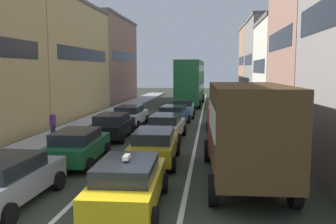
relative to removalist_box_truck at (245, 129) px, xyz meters
The scene contains 19 objects.
sidewalk_left 19.06m from the removalist_box_truck, 123.26° to the left, with size 2.60×64.00×0.14m, color #B1B1B1.
lane_stripe_left 16.87m from the removalist_box_truck, 108.81° to the left, with size 0.16×60.00×0.01m, color silver.
lane_stripe_right 16.10m from the removalist_box_truck, 97.19° to the left, with size 0.16×60.00×0.01m, color silver.
building_row_left 24.27m from the removalist_box_truck, 130.72° to the left, with size 7.20×43.90×10.67m.
building_row_right 18.44m from the removalist_box_truck, 70.08° to the left, with size 7.20×43.90×11.23m.
removalist_box_truck is the anchor object (origin of this frame).
taxi_centre_lane_front 4.78m from the removalist_box_truck, 140.74° to the right, with size 2.19×4.36×1.66m.
sedan_left_lane_front 7.99m from the removalist_box_truck, 157.29° to the right, with size 2.15×4.35×1.49m.
sedan_centre_lane_second 4.48m from the removalist_box_truck, 147.30° to the left, with size 2.17×4.35×1.49m.
wagon_left_lane_second 7.27m from the removalist_box_truck, 165.31° to the left, with size 2.21×4.37×1.49m.
hatchback_centre_lane_third 8.59m from the removalist_box_truck, 116.48° to the left, with size 2.17×4.35×1.49m.
sedan_left_lane_third 10.30m from the removalist_box_truck, 132.86° to the left, with size 2.06×4.30×1.49m.
coupe_centre_lane_fourth 13.37m from the removalist_box_truck, 106.91° to the left, with size 2.30×4.41×1.49m.
sedan_left_lane_fourth 14.17m from the removalist_box_truck, 119.73° to the left, with size 2.16×4.35×1.49m.
sedan_centre_lane_fifth 18.34m from the removalist_box_truck, 101.35° to the left, with size 2.14×4.34×1.49m.
sedan_right_lane_behind_truck 7.27m from the removalist_box_truck, 91.95° to the left, with size 2.20×4.37×1.49m.
wagon_right_lane_far 12.32m from the removalist_box_truck, 91.92° to the left, with size 2.16×4.35×1.49m.
bus_mid_queue_primary 27.83m from the removalist_box_truck, 97.25° to the left, with size 3.04×10.57×5.06m.
pedestrian_near_kerb 12.51m from the removalist_box_truck, 146.36° to the left, with size 0.34×0.53×1.66m.
Camera 1 is at (2.48, -8.71, 4.08)m, focal length 38.28 mm.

